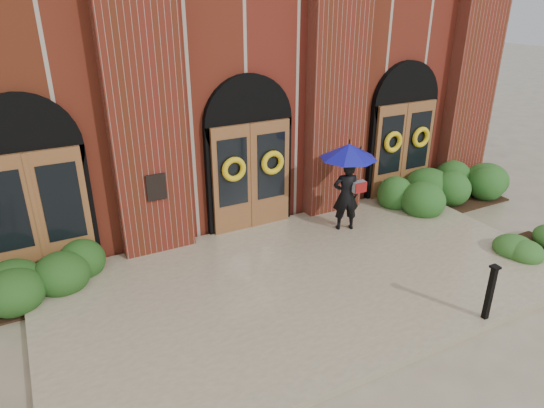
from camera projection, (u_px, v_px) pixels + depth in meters
ground at (313, 287)px, 9.43m from camera, size 90.00×90.00×0.00m
landing at (309, 280)px, 9.52m from camera, size 10.00×5.30×0.15m
church_building at (167, 53)px, 15.13m from camera, size 16.20×12.53×7.00m
man_with_umbrella at (348, 170)px, 10.87m from camera, size 1.67×1.67×2.07m
metal_post at (490, 291)px, 8.09m from camera, size 0.14×0.14×1.03m
hedge_wall_left at (8, 285)px, 8.84m from camera, size 2.97×1.19×0.76m
hedge_wall_right at (440, 188)px, 13.00m from camera, size 3.40×1.36×0.87m
hedge_front_right at (536, 242)px, 10.64m from camera, size 1.33×1.14×0.47m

